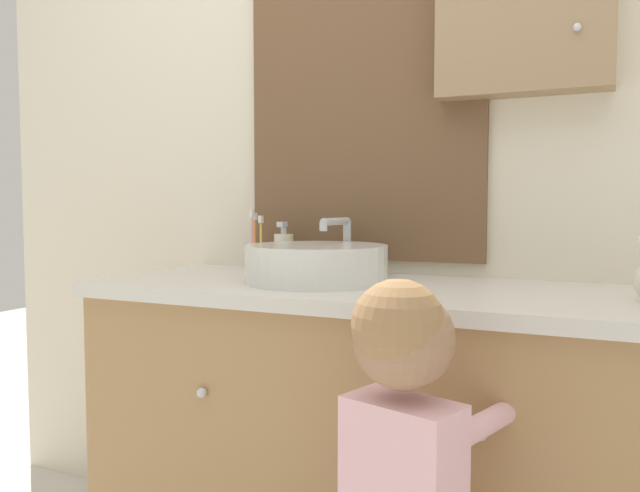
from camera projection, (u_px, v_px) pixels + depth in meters
wall_back at (412, 136)px, 1.84m from camera, size 3.20×0.18×2.50m
vanity_counter at (371, 451)px, 1.62m from camera, size 1.46×0.58×0.87m
sink_basin at (317, 263)px, 1.65m from camera, size 0.38×0.42×0.17m
toothbrush_holder at (256, 256)px, 1.94m from camera, size 0.07×0.07×0.19m
soap_dispenser at (284, 252)px, 1.91m from camera, size 0.06×0.06×0.15m
child_figure at (404, 488)px, 1.08m from camera, size 0.30×0.42×0.95m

